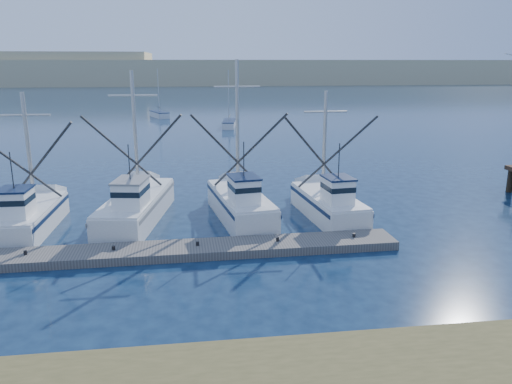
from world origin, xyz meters
TOP-DOWN VIEW (x-y plane):
  - ground at (0.00, 0.00)m, footprint 500.00×500.00m
  - floating_dock at (-10.12, 5.78)m, footprint 32.03×2.66m
  - dune_ridge at (0.00, 210.00)m, footprint 360.00×60.00m
  - trawler_fleet at (-10.51, 10.92)m, footprint 31.31×9.43m
  - sailboat_near at (1.49, 54.77)m, footprint 2.49×6.31m
  - sailboat_far at (-9.20, 69.66)m, footprint 3.64×6.06m

SIDE VIEW (x-z plane):
  - ground at x=0.00m, z-range 0.00..0.00m
  - floating_dock at x=-10.12m, z-range 0.00..0.43m
  - sailboat_far at x=-9.20m, z-range -3.56..4.54m
  - sailboat_near at x=1.49m, z-range -3.55..4.55m
  - trawler_fleet at x=-10.51m, z-range -3.71..5.58m
  - dune_ridge at x=0.00m, z-range 0.00..10.00m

